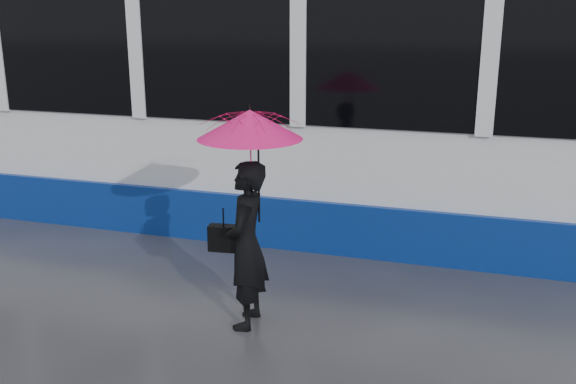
% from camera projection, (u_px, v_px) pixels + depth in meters
% --- Properties ---
extents(ground, '(90.00, 90.00, 0.00)m').
position_uv_depth(ground, '(235.00, 289.00, 6.52)').
color(ground, '#2A2A2F').
rests_on(ground, ground).
extents(rails, '(34.00, 1.51, 0.02)m').
position_uv_depth(rails, '(303.00, 216.00, 8.81)').
color(rails, '#3F3D38').
rests_on(rails, ground).
extents(tram, '(26.00, 2.56, 3.35)m').
position_uv_depth(tram, '(91.00, 89.00, 9.29)').
color(tram, white).
rests_on(tram, ground).
extents(woman, '(0.42, 0.59, 1.51)m').
position_uv_depth(woman, '(246.00, 245.00, 5.60)').
color(woman, black).
rests_on(woman, ground).
extents(umbrella, '(0.98, 0.98, 1.02)m').
position_uv_depth(umbrella, '(250.00, 145.00, 5.34)').
color(umbrella, '#FF157D').
rests_on(umbrella, ground).
extents(handbag, '(0.28, 0.15, 0.41)m').
position_uv_depth(handbag, '(224.00, 238.00, 5.67)').
color(handbag, black).
rests_on(handbag, ground).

